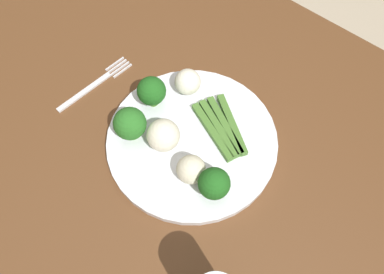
# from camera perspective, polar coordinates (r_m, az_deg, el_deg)

# --- Properties ---
(ground_plane) EXTENTS (6.00, 6.00, 0.02)m
(ground_plane) POSITION_cam_1_polar(r_m,az_deg,el_deg) (1.38, -1.78, -16.10)
(ground_plane) COLOR #B7A88E
(dining_table) EXTENTS (1.21, 0.89, 0.75)m
(dining_table) POSITION_cam_1_polar(r_m,az_deg,el_deg) (0.76, -3.14, -5.68)
(dining_table) COLOR brown
(dining_table) RESTS_ON ground_plane
(plate) EXTENTS (0.29, 0.29, 0.01)m
(plate) POSITION_cam_1_polar(r_m,az_deg,el_deg) (0.65, -0.00, -0.52)
(plate) COLOR white
(plate) RESTS_ON dining_table
(asparagus_bundle) EXTENTS (0.13, 0.10, 0.01)m
(asparagus_bundle) POSITION_cam_1_polar(r_m,az_deg,el_deg) (0.65, 4.51, 1.44)
(asparagus_bundle) COLOR #47752D
(asparagus_bundle) RESTS_ON plate
(broccoli_back_right) EXTENTS (0.05, 0.05, 0.06)m
(broccoli_back_right) POSITION_cam_1_polar(r_m,az_deg,el_deg) (0.57, 3.35, -7.06)
(broccoli_back_right) COLOR #4C7F2B
(broccoli_back_right) RESTS_ON plate
(broccoli_front) EXTENTS (0.05, 0.05, 0.06)m
(broccoli_front) POSITION_cam_1_polar(r_m,az_deg,el_deg) (0.66, -6.13, 6.88)
(broccoli_front) COLOR #4C7F2B
(broccoli_front) RESTS_ON plate
(broccoli_outer_edge) EXTENTS (0.05, 0.05, 0.07)m
(broccoli_outer_edge) POSITION_cam_1_polar(r_m,az_deg,el_deg) (0.62, -9.36, 1.96)
(broccoli_outer_edge) COLOR #568E33
(broccoli_outer_edge) RESTS_ON plate
(cauliflower_near_center) EXTENTS (0.06, 0.06, 0.06)m
(cauliflower_near_center) POSITION_cam_1_polar(r_m,az_deg,el_deg) (0.62, -4.45, 0.17)
(cauliflower_near_center) COLOR silver
(cauliflower_near_center) RESTS_ON plate
(cauliflower_mid) EXTENTS (0.05, 0.05, 0.05)m
(cauliflower_mid) POSITION_cam_1_polar(r_m,az_deg,el_deg) (0.59, -0.15, -4.92)
(cauliflower_mid) COLOR beige
(cauliflower_mid) RESTS_ON plate
(cauliflower_near_fork) EXTENTS (0.05, 0.05, 0.05)m
(cauliflower_near_fork) POSITION_cam_1_polar(r_m,az_deg,el_deg) (0.68, -0.65, 8.33)
(cauliflower_near_fork) COLOR white
(cauliflower_near_fork) RESTS_ON plate
(fork) EXTENTS (0.03, 0.17, 0.00)m
(fork) POSITION_cam_1_polar(r_m,az_deg,el_deg) (0.74, -14.40, 7.75)
(fork) COLOR silver
(fork) RESTS_ON dining_table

